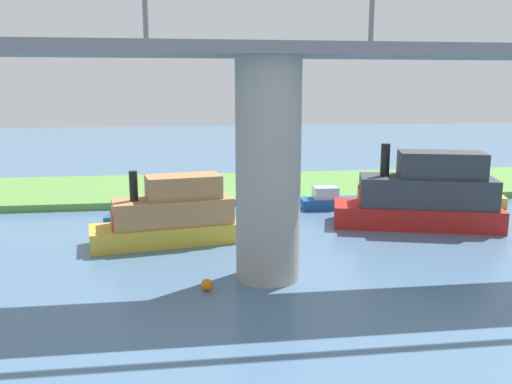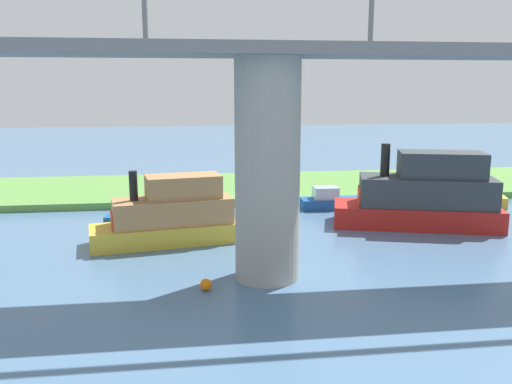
{
  "view_description": "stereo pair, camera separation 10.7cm",
  "coord_description": "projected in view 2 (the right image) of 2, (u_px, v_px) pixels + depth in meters",
  "views": [
    {
      "loc": [
        4.44,
        37.37,
        8.44
      ],
      "look_at": [
        0.05,
        5.0,
        2.0
      ],
      "focal_mm": 37.73,
      "sensor_mm": 36.0,
      "label": 1
    },
    {
      "loc": [
        4.33,
        37.39,
        8.44
      ],
      "look_at": [
        0.05,
        5.0,
        2.0
      ],
      "focal_mm": 37.73,
      "sensor_mm": 36.0,
      "label": 2
    }
  ],
  "objects": [
    {
      "name": "bridge_pylon",
      "position": [
        267.0,
        171.0,
        23.23
      ],
      "size": [
        2.83,
        2.83,
        9.66
      ],
      "primitive_type": "cylinder",
      "color": "#9E998E",
      "rests_on": "ground"
    },
    {
      "name": "marker_buoy",
      "position": [
        206.0,
        285.0,
        22.58
      ],
      "size": [
        0.5,
        0.5,
        0.5
      ],
      "primitive_type": "sphere",
      "color": "orange",
      "rests_on": "ground"
    },
    {
      "name": "mooring_post",
      "position": [
        254.0,
        189.0,
        40.28
      ],
      "size": [
        0.2,
        0.2,
        0.76
      ],
      "primitive_type": "cylinder",
      "color": "brown",
      "rests_on": "grassy_bank"
    },
    {
      "name": "riverboat_paddlewheel",
      "position": [
        138.0,
        217.0,
        33.13
      ],
      "size": [
        4.27,
        1.91,
        1.38
      ],
      "color": "#195199",
      "rests_on": "ground"
    },
    {
      "name": "motorboat_white",
      "position": [
        466.0,
        197.0,
        38.61
      ],
      "size": [
        5.24,
        3.26,
        1.65
      ],
      "color": "gold",
      "rests_on": "ground"
    },
    {
      "name": "grassy_bank",
      "position": [
        239.0,
        187.0,
        44.34
      ],
      "size": [
        80.0,
        12.0,
        0.5
      ],
      "primitive_type": "cube",
      "color": "#5B9342",
      "rests_on": "ground"
    },
    {
      "name": "person_on_bank",
      "position": [
        246.0,
        187.0,
        39.4
      ],
      "size": [
        0.5,
        0.5,
        1.39
      ],
      "color": "#2D334C",
      "rests_on": "grassy_bank"
    },
    {
      "name": "ground_plane",
      "position": [
        247.0,
        206.0,
        38.55
      ],
      "size": [
        160.0,
        160.0,
        0.0
      ],
      "primitive_type": "plane",
      "color": "#4C7093"
    },
    {
      "name": "skiff_small",
      "position": [
        332.0,
        201.0,
        37.69
      ],
      "size": [
        4.67,
        1.75,
        1.55
      ],
      "color": "#195199",
      "rests_on": "ground"
    },
    {
      "name": "bridge_span",
      "position": [
        268.0,
        44.0,
        22.22
      ],
      "size": [
        71.39,
        4.3,
        3.25
      ],
      "color": "slate",
      "rests_on": "bridge_pylon"
    },
    {
      "name": "motorboat_red",
      "position": [
        170.0,
        216.0,
        29.3
      ],
      "size": [
        8.29,
        3.98,
        4.06
      ],
      "color": "gold",
      "rests_on": "ground"
    },
    {
      "name": "houseboat_blue",
      "position": [
        423.0,
        196.0,
        32.65
      ],
      "size": [
        10.38,
        5.84,
        5.04
      ],
      "color": "red",
      "rests_on": "ground"
    }
  ]
}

